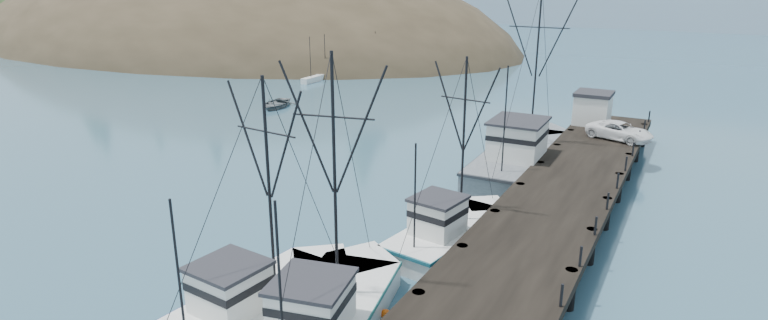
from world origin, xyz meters
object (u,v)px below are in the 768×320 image
Objects in this scene: trawler_far at (451,231)px; pickup_truck at (620,131)px; trawler_near at (329,313)px; pier at (562,195)px; work_vessel at (524,156)px; motorboat at (276,107)px; trawler_mid at (259,301)px; pier_shed at (593,108)px.

trawler_far is 20.97m from pickup_truck.
pier is at bearing 69.89° from trawler_near.
trawler_near is at bearing -97.78° from trawler_far.
work_vessel is 8.25m from pickup_truck.
trawler_near is at bearing -64.70° from motorboat.
trawler_near is 1.13× the size of trawler_far.
trawler_near is at bearing -175.39° from pickup_truck.
pickup_truck is (6.03, 20.00, 1.88)m from trawler_far.
trawler_mid is (-3.22, -0.63, -0.00)m from trawler_near.
pier_shed is 0.61× the size of motorboat.
trawler_far reaches higher than motorboat.
trawler_far reaches higher than pier_shed.
trawler_near is 3.29m from trawler_mid.
motorboat is (-30.88, 9.16, -1.23)m from work_vessel.
trawler_far is 38.88m from motorboat.
pickup_truck is at bearing 84.31° from pier.
work_vessel is at bearing 119.25° from pier.
pier is 13.83m from pickup_truck.
trawler_far is at bearing 82.22° from trawler_near.
trawler_far is 2.14× the size of pickup_truck.
pickup_truck is (2.87, -4.27, -0.72)m from pier_shed.
pier is 39.56m from motorboat.
trawler_mid is 32.77m from pickup_truck.
trawler_far is 14.52m from work_vessel.
pier_shed is 34.17m from motorboat.
motorboat is (-29.43, 33.96, -0.82)m from trawler_near.
trawler_mid is 25.87m from work_vessel.
trawler_mid reaches higher than trawler_far.
pier is 2.59× the size of work_vessel.
trawler_mid is (-9.29, -17.20, -0.87)m from pier.
trawler_mid is at bearing -112.95° from trawler_far.
trawler_mid reaches higher than pier_shed.
trawler_near is 31.25m from pickup_truck.
pier is at bearing 61.63° from trawler_mid.
trawler_near reaches higher than pickup_truck.
trawler_mid is at bearing -100.41° from work_vessel.
trawler_far is at bearing 67.05° from trawler_mid.
trawler_far is at bearing -126.60° from pier.
trawler_near reaches higher than motorboat.
work_vessel is (1.45, 24.81, 0.41)m from trawler_near.
motorboat is at bearing 163.49° from work_vessel.
trawler_mid is at bearing -102.48° from pier_shed.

